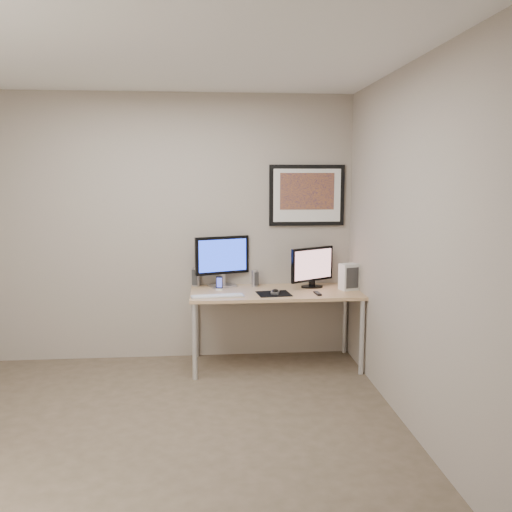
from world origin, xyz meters
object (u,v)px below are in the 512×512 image
object	(u,v)px
desk	(275,298)
speaker_right	(255,278)
monitor_large	(222,259)
keyboard	(217,296)
speaker_left	(196,277)
phone_dock	(219,283)
framed_art	(307,195)
fan_unit	(349,277)
monitor_tv	(312,266)

from	to	relation	value
desk	speaker_right	bearing A→B (deg)	126.61
monitor_large	speaker_right	size ratio (longest dim) A/B	3.32
speaker_right	monitor_large	bearing A→B (deg)	152.55
monitor_large	keyboard	distance (m)	0.53
speaker_left	phone_dock	xyz separation A→B (m)	(0.23, -0.21, -0.02)
speaker_right	phone_dock	xyz separation A→B (m)	(-0.35, -0.15, -0.01)
desk	monitor_large	distance (m)	0.65
framed_art	keyboard	bearing A→B (deg)	-149.35
monitor_large	speaker_right	xyz separation A→B (m)	(0.32, -0.01, -0.20)
speaker_right	fan_unit	distance (m)	0.92
framed_art	monitor_large	xyz separation A→B (m)	(-0.85, -0.08, -0.62)
fan_unit	speaker_right	bearing A→B (deg)	147.97
speaker_right	speaker_left	bearing A→B (deg)	148.55
framed_art	speaker_right	world-z (taller)	framed_art
speaker_right	fan_unit	world-z (taller)	fan_unit
framed_art	fan_unit	distance (m)	0.91
desk	framed_art	distance (m)	1.07
desk	phone_dock	distance (m)	0.55
monitor_tv	fan_unit	bearing A→B (deg)	-51.79
framed_art	monitor_tv	size ratio (longest dim) A/B	1.66
framed_art	monitor_large	size ratio (longest dim) A/B	1.42
fan_unit	phone_dock	bearing A→B (deg)	158.84
speaker_left	fan_unit	bearing A→B (deg)	10.52
monitor_tv	phone_dock	world-z (taller)	monitor_tv
monitor_large	speaker_right	distance (m)	0.38
fan_unit	monitor_tv	bearing A→B (deg)	141.53
speaker_right	framed_art	bearing A→B (deg)	-14.49
framed_art	phone_dock	world-z (taller)	framed_art
framed_art	phone_dock	bearing A→B (deg)	-164.54
monitor_tv	phone_dock	distance (m)	0.92
desk	framed_art	world-z (taller)	framed_art
fan_unit	monitor_large	bearing A→B (deg)	151.18
desk	framed_art	xyz separation A→B (m)	(0.35, 0.33, 0.96)
keyboard	phone_dock	bearing A→B (deg)	78.37
monitor_large	keyboard	xyz separation A→B (m)	(-0.06, -0.45, -0.27)
desk	keyboard	size ratio (longest dim) A/B	3.37
speaker_left	desk	bearing A→B (deg)	0.37
monitor_tv	fan_unit	xyz separation A→B (m)	(0.33, -0.13, -0.09)
monitor_large	phone_dock	world-z (taller)	monitor_large
monitor_tv	phone_dock	size ratio (longest dim) A/B	3.36
desk	keyboard	distance (m)	0.59
desk	speaker_left	distance (m)	0.83
desk	monitor_large	size ratio (longest dim) A/B	3.02
phone_dock	keyboard	distance (m)	0.30
phone_dock	keyboard	size ratio (longest dim) A/B	0.28
speaker_left	keyboard	world-z (taller)	speaker_left
keyboard	fan_unit	bearing A→B (deg)	2.23
monitor_large	phone_dock	size ratio (longest dim) A/B	3.94
monitor_tv	fan_unit	distance (m)	0.37
monitor_large	fan_unit	distance (m)	1.24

